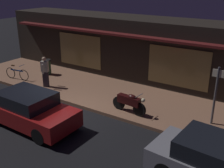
{
  "coord_description": "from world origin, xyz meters",
  "views": [
    {
      "loc": [
        7.68,
        -7.82,
        5.64
      ],
      "look_at": [
        0.93,
        2.4,
        0.95
      ],
      "focal_mm": 43.86,
      "sensor_mm": 36.0,
      "label": 1
    }
  ],
  "objects_px": {
    "person_photographer": "(45,71)",
    "parked_car_across": "(220,165)",
    "motorcycle": "(130,102)",
    "sign_post": "(216,93)",
    "trash_bin": "(47,67)",
    "parked_car_far": "(29,109)",
    "bicycle_parked": "(17,73)"
  },
  "relations": [
    {
      "from": "motorcycle",
      "to": "parked_car_across",
      "type": "relative_size",
      "value": 0.4
    },
    {
      "from": "motorcycle",
      "to": "sign_post",
      "type": "height_order",
      "value": "sign_post"
    },
    {
      "from": "sign_post",
      "to": "person_photographer",
      "type": "bearing_deg",
      "value": -174.97
    },
    {
      "from": "bicycle_parked",
      "to": "trash_bin",
      "type": "height_order",
      "value": "trash_bin"
    },
    {
      "from": "person_photographer",
      "to": "parked_car_across",
      "type": "height_order",
      "value": "person_photographer"
    },
    {
      "from": "bicycle_parked",
      "to": "parked_car_far",
      "type": "xyz_separation_m",
      "value": [
        4.63,
        -3.06,
        0.2
      ]
    },
    {
      "from": "parked_car_across",
      "to": "person_photographer",
      "type": "bearing_deg",
      "value": 164.99
    },
    {
      "from": "trash_bin",
      "to": "parked_car_across",
      "type": "xyz_separation_m",
      "value": [
        11.21,
        -4.14,
        0.08
      ]
    },
    {
      "from": "motorcycle",
      "to": "bicycle_parked",
      "type": "xyz_separation_m",
      "value": [
        -7.64,
        0.11,
        -0.14
      ]
    },
    {
      "from": "bicycle_parked",
      "to": "parked_car_across",
      "type": "relative_size",
      "value": 0.39
    },
    {
      "from": "sign_post",
      "to": "motorcycle",
      "type": "bearing_deg",
      "value": -163.15
    },
    {
      "from": "bicycle_parked",
      "to": "person_photographer",
      "type": "distance_m",
      "value": 2.31
    },
    {
      "from": "person_photographer",
      "to": "trash_bin",
      "type": "relative_size",
      "value": 1.8
    },
    {
      "from": "motorcycle",
      "to": "sign_post",
      "type": "relative_size",
      "value": 0.71
    },
    {
      "from": "motorcycle",
      "to": "person_photographer",
      "type": "bearing_deg",
      "value": 177.56
    },
    {
      "from": "parked_car_across",
      "to": "parked_car_far",
      "type": "bearing_deg",
      "value": -175.58
    },
    {
      "from": "parked_car_far",
      "to": "bicycle_parked",
      "type": "bearing_deg",
      "value": 146.55
    },
    {
      "from": "trash_bin",
      "to": "parked_car_across",
      "type": "distance_m",
      "value": 11.95
    },
    {
      "from": "person_photographer",
      "to": "parked_car_across",
      "type": "xyz_separation_m",
      "value": [
        9.74,
        -2.61,
        -0.32
      ]
    },
    {
      "from": "person_photographer",
      "to": "parked_car_far",
      "type": "distance_m",
      "value": 3.99
    },
    {
      "from": "bicycle_parked",
      "to": "parked_car_across",
      "type": "bearing_deg",
      "value": -11.73
    },
    {
      "from": "sign_post",
      "to": "trash_bin",
      "type": "relative_size",
      "value": 2.58
    },
    {
      "from": "motorcycle",
      "to": "sign_post",
      "type": "bearing_deg",
      "value": 16.85
    },
    {
      "from": "bicycle_parked",
      "to": "sign_post",
      "type": "xyz_separation_m",
      "value": [
        10.92,
        0.89,
        1.0
      ]
    },
    {
      "from": "parked_car_far",
      "to": "parked_car_across",
      "type": "distance_m",
      "value": 7.38
    },
    {
      "from": "sign_post",
      "to": "parked_car_across",
      "type": "relative_size",
      "value": 0.57
    },
    {
      "from": "motorcycle",
      "to": "parked_car_across",
      "type": "xyz_separation_m",
      "value": [
        4.35,
        -2.38,
        0.06
      ]
    },
    {
      "from": "motorcycle",
      "to": "trash_bin",
      "type": "distance_m",
      "value": 7.08
    },
    {
      "from": "trash_bin",
      "to": "motorcycle",
      "type": "bearing_deg",
      "value": -14.41
    },
    {
      "from": "bicycle_parked",
      "to": "parked_car_across",
      "type": "xyz_separation_m",
      "value": [
        11.98,
        -2.49,
        0.2
      ]
    },
    {
      "from": "motorcycle",
      "to": "person_photographer",
      "type": "height_order",
      "value": "person_photographer"
    },
    {
      "from": "sign_post",
      "to": "parked_car_across",
      "type": "height_order",
      "value": "sign_post"
    }
  ]
}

